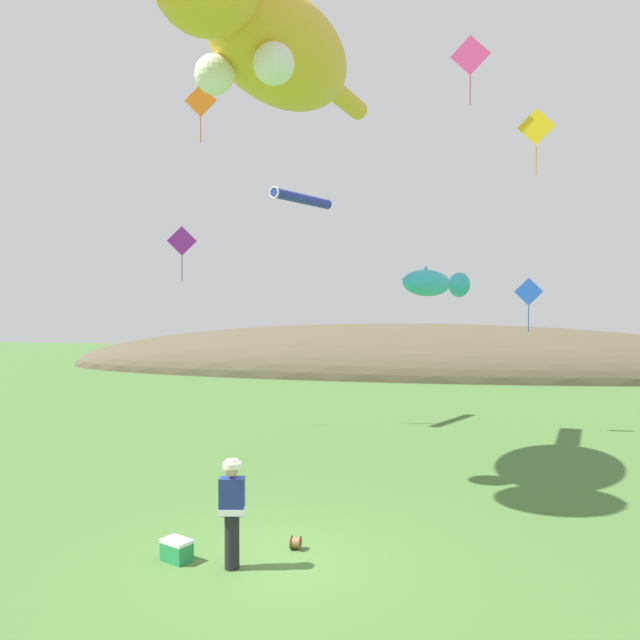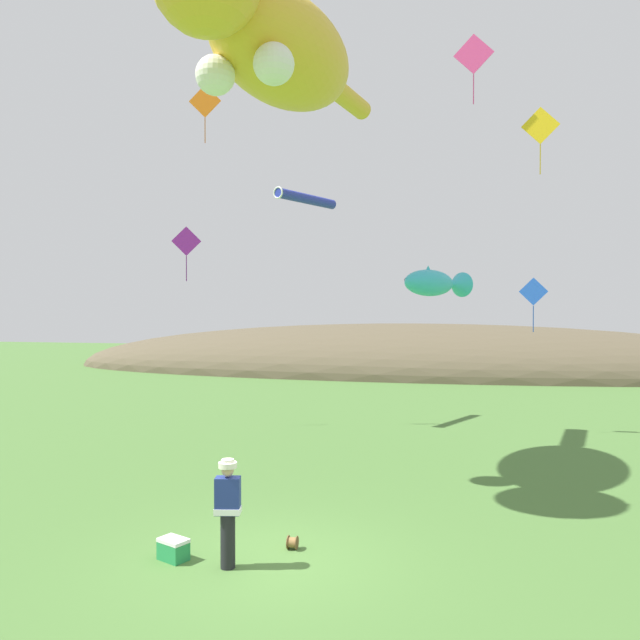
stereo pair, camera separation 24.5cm
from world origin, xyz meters
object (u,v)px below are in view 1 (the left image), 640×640
object	(u,v)px
kite_giant_cat	(268,42)
kite_diamond_pink	(470,56)
kite_tube_streamer	(302,199)
kite_diamond_gold	(536,127)
kite_diamond_blue	(529,292)
kite_diamond_orange	(201,101)
kite_diamond_violet	(182,242)
kite_fish_windsock	(433,283)
festival_attendant	(232,510)
kite_spool	(296,543)
picnic_cooler	(177,550)

from	to	relation	value
kite_giant_cat	kite_diamond_pink	size ratio (longest dim) A/B	4.75
kite_tube_streamer	kite_diamond_gold	world-z (taller)	kite_diamond_gold
kite_diamond_blue	kite_diamond_pink	xyz separation A→B (m)	(-2.04, -2.79, 7.06)
kite_diamond_orange	kite_diamond_violet	size ratio (longest dim) A/B	1.06
kite_fish_windsock	kite_diamond_orange	xyz separation A→B (m)	(-8.20, 3.13, 6.64)
festival_attendant	kite_diamond_blue	xyz separation A→B (m)	(6.06, 12.67, 3.83)
kite_diamond_blue	kite_diamond_pink	size ratio (longest dim) A/B	0.88
kite_diamond_gold	kite_diamond_pink	size ratio (longest dim) A/B	0.96
kite_spool	kite_giant_cat	world-z (taller)	kite_giant_cat
kite_spool	kite_diamond_gold	xyz separation A→B (m)	(5.16, 9.21, 9.56)
picnic_cooler	kite_tube_streamer	xyz separation A→B (m)	(-0.90, 12.73, 8.10)
kite_diamond_gold	kite_diamond_blue	distance (m)	5.48
kite_fish_windsock	kite_diamond_gold	distance (m)	5.96
kite_diamond_gold	kite_tube_streamer	bearing A→B (deg)	161.58
kite_fish_windsock	kite_tube_streamer	bearing A→B (deg)	136.32
picnic_cooler	kite_diamond_pink	size ratio (longest dim) A/B	0.28
kite_fish_windsock	kite_diamond_blue	distance (m)	5.46
kite_spool	kite_diamond_gold	bearing A→B (deg)	60.76
kite_giant_cat	picnic_cooler	bearing A→B (deg)	-90.67
kite_giant_cat	kite_fish_windsock	size ratio (longest dim) A/B	3.65
kite_spool	kite_diamond_violet	xyz separation A→B (m)	(-6.71, 10.18, 6.50)
festival_attendant	kite_diamond_orange	bearing A→B (deg)	114.80
kite_diamond_orange	kite_diamond_violet	distance (m)	5.01
kite_diamond_pink	festival_attendant	bearing A→B (deg)	-112.15
kite_diamond_violet	kite_diamond_pink	xyz separation A→B (m)	(9.92, -1.30, 5.23)
picnic_cooler	kite_diamond_blue	world-z (taller)	kite_diamond_blue
picnic_cooler	kite_diamond_orange	xyz separation A→B (m)	(-4.20, 11.18, 11.39)
festival_attendant	kite_spool	distance (m)	1.54
kite_tube_streamer	kite_diamond_blue	distance (m)	8.71
kite_spool	kite_diamond_orange	distance (m)	16.54
kite_giant_cat	kite_tube_streamer	xyz separation A→B (m)	(-0.96, 7.52, -2.51)
kite_diamond_gold	kite_diamond_pink	distance (m)	2.94
picnic_cooler	kite_diamond_blue	bearing A→B (deg)	60.62
kite_tube_streamer	kite_diamond_violet	world-z (taller)	kite_tube_streamer
kite_fish_windsock	kite_spool	bearing A→B (deg)	-106.86
kite_diamond_violet	kite_diamond_pink	world-z (taller)	kite_diamond_pink
kite_spool	kite_diamond_violet	bearing A→B (deg)	123.40
kite_diamond_blue	picnic_cooler	bearing A→B (deg)	-119.38
festival_attendant	kite_tube_streamer	bearing A→B (deg)	98.46
kite_spool	kite_giant_cat	size ratio (longest dim) A/B	0.02
picnic_cooler	kite_giant_cat	world-z (taller)	kite_giant_cat
kite_giant_cat	kite_fish_windsock	bearing A→B (deg)	35.88
kite_fish_windsock	kite_giant_cat	bearing A→B (deg)	-144.12
kite_diamond_violet	kite_diamond_gold	bearing A→B (deg)	-4.67
kite_diamond_violet	kite_fish_windsock	bearing A→B (deg)	-18.78
kite_diamond_violet	picnic_cooler	bearing A→B (deg)	-66.19
kite_diamond_orange	kite_diamond_pink	bearing A→B (deg)	-8.67
kite_giant_cat	kite_diamond_violet	world-z (taller)	kite_giant_cat
kite_fish_windsock	kite_diamond_pink	bearing A→B (deg)	58.94
festival_attendant	kite_spool	size ratio (longest dim) A/B	7.59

